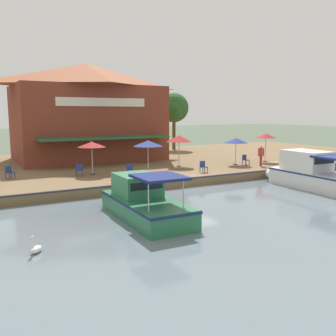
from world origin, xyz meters
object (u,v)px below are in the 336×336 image
Objects in this scene: patio_umbrella_by_entrance at (179,139)px; cafe_chair_facing_river at (79,169)px; cafe_chair_back_row_seat at (245,159)px; cafe_chair_far_corner_seat at (130,169)px; motorboat_far_downstream at (310,174)px; cafe_chair_under_first_umbrella at (9,172)px; mooring_post at (328,159)px; patio_umbrella_mid_patio_right at (92,145)px; motorboat_mid_row at (140,201)px; waterfront_restaurant at (87,111)px; swan at (36,249)px; patio_umbrella_far_corner at (236,141)px; cafe_chair_mid_patio at (203,166)px; tree_downstream_bank at (174,109)px; patio_umbrella_near_quay_edge at (266,136)px; person_at_quay_edge at (261,153)px; patio_umbrella_back_row at (148,143)px.

patio_umbrella_by_entrance is 3.05× the size of cafe_chair_facing_river.
cafe_chair_back_row_seat is 10.83m from cafe_chair_far_corner_seat.
cafe_chair_far_corner_seat is 0.11× the size of motorboat_far_downstream.
cafe_chair_under_first_umbrella is 25.18m from mooring_post.
patio_umbrella_by_entrance is at bearing -154.23° from motorboat_far_downstream.
patio_umbrella_mid_patio_right is 9.80m from motorboat_mid_row.
cafe_chair_under_first_umbrella is (7.95, -7.86, -4.02)m from waterfront_restaurant.
waterfront_restaurant reaches higher than swan.
motorboat_far_downstream is at bearing 60.50° from cafe_chair_under_first_umbrella.
waterfront_restaurant is at bearing -135.62° from patio_umbrella_far_corner.
motorboat_far_downstream reaches higher than motorboat_mid_row.
patio_umbrella_mid_patio_right is at bearing -15.65° from waterfront_restaurant.
motorboat_far_downstream is (7.88, -0.19, -1.69)m from patio_umbrella_far_corner.
cafe_chair_mid_patio is 1.23× the size of swan.
motorboat_far_downstream is at bearing -6.21° from tree_downstream_bank.
patio_umbrella_far_corner is at bearing 86.65° from cafe_chair_facing_river.
waterfront_restaurant is at bearing 158.96° from cafe_chair_facing_river.
cafe_chair_facing_river is (-0.51, -16.75, -1.85)m from patio_umbrella_near_quay_edge.
cafe_chair_far_corner_seat is 0.13× the size of tree_downstream_bank.
person_at_quay_edge is 6.11m from mooring_post.
cafe_chair_far_corner_seat is 3.52m from cafe_chair_facing_river.
patio_umbrella_by_entrance reaches higher than cafe_chair_far_corner_seat.
person_at_quay_edge is at bearing 80.49° from cafe_chair_facing_river.
patio_umbrella_far_corner reaches higher than mooring_post.
cafe_chair_facing_river is 20.68m from mooring_post.
cafe_chair_back_row_seat is 0.13× the size of tree_downstream_bank.
cafe_chair_mid_patio reaches higher than swan.
motorboat_far_downstream is (8.65, 12.96, -0.12)m from cafe_chair_facing_river.
mooring_post is at bearing 82.62° from cafe_chair_mid_patio.
waterfront_restaurant is at bearing -149.49° from patio_umbrella_by_entrance.
waterfront_restaurant is 15.80× the size of cafe_chair_facing_river.
patio_umbrella_by_entrance is (-2.15, 3.85, 0.10)m from patio_umbrella_back_row.
cafe_chair_mid_patio is at bearing 128.78° from motorboat_mid_row.
patio_umbrella_by_entrance reaches higher than cafe_chair_facing_river.
waterfront_restaurant reaches higher than patio_umbrella_back_row.
motorboat_mid_row is at bearing -19.88° from cafe_chair_far_corner_seat.
cafe_chair_far_corner_seat is (10.89, -0.47, -4.02)m from waterfront_restaurant.
patio_umbrella_near_quay_edge is 13.91m from cafe_chair_far_corner_seat.
person_at_quay_edge is (3.58, 18.82, 0.61)m from cafe_chair_under_first_umbrella.
patio_umbrella_far_corner reaches higher than cafe_chair_back_row_seat.
patio_umbrella_near_quay_edge is 14.35m from tree_downstream_bank.
cafe_chair_back_row_seat is at bearing -117.10° from mooring_post.
patio_umbrella_mid_patio_right is (-1.57, -3.63, -0.04)m from patio_umbrella_back_row.
patio_umbrella_mid_patio_right is 1.94m from cafe_chair_facing_river.
cafe_chair_facing_river is 9.48m from motorboat_mid_row.
waterfront_restaurant is 11.88m from cafe_chair_under_first_umbrella.
mooring_post is (2.68, 17.16, -0.03)m from cafe_chair_far_corner_seat.
patio_umbrella_far_corner is at bearing -117.77° from mooring_post.
person_at_quay_edge is at bearing 166.46° from motorboat_far_downstream.
cafe_chair_facing_river is at bearing -120.64° from cafe_chair_far_corner_seat.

